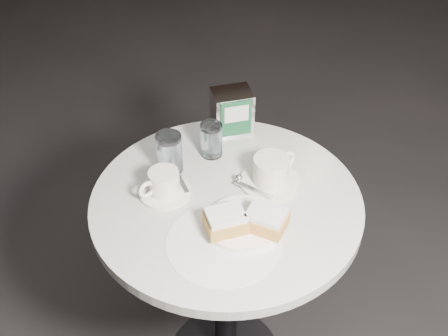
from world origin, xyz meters
TOP-DOWN VIEW (x-y plane):
  - cafe_table at (0.00, 0.00)m, footprint 0.70×0.70m
  - sugar_spill at (-0.05, -0.14)m, footprint 0.30×0.30m
  - beignet_plate at (0.01, -0.12)m, footprint 0.24×0.24m
  - coffee_cup_left at (-0.15, 0.07)m, footprint 0.17×0.17m
  - coffee_cup_right at (0.13, 0.02)m, footprint 0.21×0.21m
  - water_glass_left at (-0.11, 0.16)m, footprint 0.07×0.07m
  - water_glass_right at (0.02, 0.19)m, footprint 0.08×0.08m
  - napkin_dispenser at (0.11, 0.28)m, footprint 0.12×0.10m

SIDE VIEW (x-z plane):
  - cafe_table at x=0.00m, z-range 0.17..0.92m
  - sugar_spill at x=-0.05m, z-range 0.74..0.75m
  - beignet_plate at x=0.01m, z-range 0.74..0.80m
  - coffee_cup_left at x=-0.15m, z-range 0.74..0.81m
  - coffee_cup_right at x=0.13m, z-range 0.74..0.82m
  - water_glass_right at x=0.02m, z-range 0.74..0.84m
  - water_glass_left at x=-0.11m, z-range 0.74..0.86m
  - napkin_dispenser at x=0.11m, z-range 0.75..0.88m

